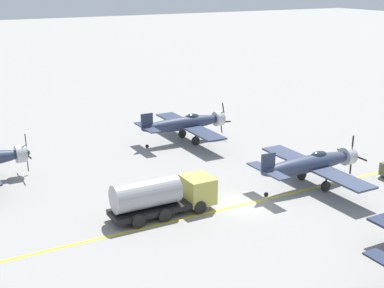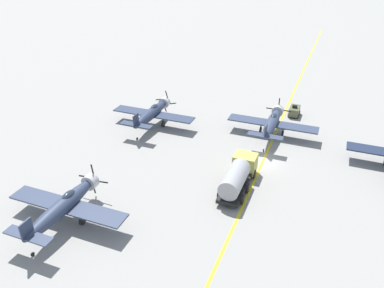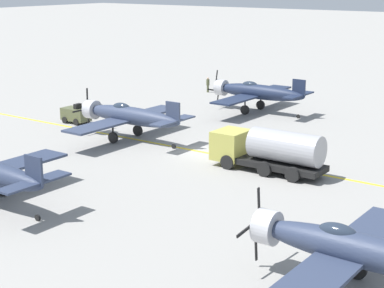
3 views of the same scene
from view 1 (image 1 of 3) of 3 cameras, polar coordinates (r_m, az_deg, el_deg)
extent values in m
plane|color=gray|center=(42.03, 5.79, -6.37)|extent=(400.00, 400.00, 0.00)
cube|color=yellow|center=(42.03, 5.79, -6.37)|extent=(0.30, 160.00, 0.01)
cylinder|color=#B7B7BC|center=(49.21, -17.79, -0.99)|extent=(1.57, 0.90, 1.58)
sphere|color=black|center=(49.29, -17.22, -0.91)|extent=(0.56, 0.56, 0.56)
cube|color=black|center=(48.95, -17.29, 0.03)|extent=(0.33, 0.06, 1.75)
cube|color=black|center=(50.08, -17.44, -0.53)|extent=(1.75, 0.06, 0.33)
cube|color=black|center=(49.65, -17.15, -1.83)|extent=(0.33, 0.06, 1.75)
cube|color=black|center=(48.51, -16.99, -1.30)|extent=(1.75, 0.06, 0.33)
ellipsoid|color=#2A344E|center=(56.48, -1.02, 2.19)|extent=(1.50, 9.50, 1.42)
cylinder|color=#B7B7BC|center=(58.61, 2.83, 2.74)|extent=(1.58, 0.90, 1.58)
ellipsoid|color=#232D3D|center=(56.86, -0.01, 2.88)|extent=(0.80, 1.70, 0.76)
cube|color=#2A344E|center=(56.91, -0.34, 1.96)|extent=(12.00, 2.10, 0.16)
cube|color=#2A344E|center=(54.72, -4.81, 1.79)|extent=(4.40, 1.10, 0.12)
cube|color=#2A344E|center=(54.55, -4.83, 2.45)|extent=(0.14, 1.30, 1.60)
sphere|color=black|center=(58.87, 3.25, 2.80)|extent=(0.56, 0.56, 0.56)
cube|color=black|center=(59.50, 2.82, 3.20)|extent=(1.72, 0.06, 0.62)
cube|color=black|center=(59.29, 3.11, 2.06)|extent=(0.62, 0.06, 1.72)
cube|color=black|center=(58.25, 3.68, 2.38)|extent=(1.72, 0.06, 0.62)
cube|color=black|center=(58.47, 3.39, 3.54)|extent=(0.62, 0.06, 1.72)
cylinder|color=black|center=(58.36, -1.04, 1.71)|extent=(0.14, 0.14, 1.26)
cylinder|color=black|center=(58.53, -1.04, 1.11)|extent=(0.22, 0.90, 0.90)
cylinder|color=black|center=(55.83, 0.39, 0.97)|extent=(0.14, 0.14, 1.26)
cylinder|color=black|center=(56.01, 0.39, 0.35)|extent=(0.22, 0.90, 0.90)
cylinder|color=black|center=(55.28, -4.82, -0.23)|extent=(0.12, 0.36, 0.36)
ellipsoid|color=#323C55|center=(45.32, 12.24, -2.10)|extent=(1.50, 9.50, 1.42)
cylinder|color=#B7B7BC|center=(48.25, 16.25, -1.21)|extent=(1.58, 0.90, 1.58)
ellipsoid|color=#232D3D|center=(45.87, 13.36, -1.20)|extent=(0.80, 1.70, 0.76)
cube|color=#323C55|center=(45.92, 12.93, -2.34)|extent=(12.00, 2.10, 0.16)
cube|color=#323C55|center=(42.82, 8.09, -2.83)|extent=(4.40, 1.10, 0.12)
cube|color=#323C55|center=(42.60, 8.12, -2.01)|extent=(0.14, 1.30, 1.60)
sphere|color=black|center=(48.59, 16.67, -1.12)|extent=(0.56, 0.56, 0.56)
cube|color=black|center=(49.17, 15.95, -0.85)|extent=(1.75, 0.06, 0.16)
cube|color=black|center=(48.86, 16.59, -2.10)|extent=(0.16, 0.06, 1.75)
cube|color=black|center=(48.02, 17.40, -1.40)|extent=(1.75, 0.06, 0.16)
cube|color=black|center=(48.34, 16.75, -0.13)|extent=(0.16, 0.06, 1.75)
cylinder|color=black|center=(47.18, 11.68, -2.53)|extent=(0.14, 0.14, 1.26)
cylinder|color=black|center=(47.40, 11.63, -3.25)|extent=(0.22, 0.90, 0.90)
cylinder|color=black|center=(45.10, 14.13, -3.65)|extent=(0.14, 0.14, 1.26)
cylinder|color=black|center=(45.33, 14.07, -4.40)|extent=(0.22, 0.90, 0.90)
cylinder|color=black|center=(43.52, 7.91, -5.34)|extent=(0.12, 0.36, 0.36)
cube|color=black|center=(39.88, -3.14, -6.68)|extent=(2.25, 8.00, 0.40)
cube|color=#B2AD4C|center=(40.82, 0.60, -4.85)|extent=(2.50, 2.08, 2.00)
cylinder|color=#9E9EA3|center=(38.86, -4.93, -5.30)|extent=(2.10, 4.96, 2.10)
cylinder|color=black|center=(41.93, -0.78, -5.60)|extent=(0.30, 1.00, 1.00)
cylinder|color=black|center=(40.02, 0.83, -6.76)|extent=(0.30, 1.00, 1.00)
cylinder|color=black|center=(40.77, -4.38, -6.34)|extent=(0.30, 1.00, 1.00)
cylinder|color=black|center=(38.80, -2.90, -7.59)|extent=(0.30, 1.00, 1.00)
cylinder|color=black|center=(40.04, -7.10, -6.89)|extent=(0.30, 1.00, 1.00)
cylinder|color=black|center=(38.04, -5.75, -8.21)|extent=(0.30, 1.00, 1.00)
cylinder|color=black|center=(50.31, 19.71, -2.90)|extent=(0.20, 0.60, 0.60)
camera|label=2|loc=(30.96, -67.12, 19.52)|focal=35.00mm
camera|label=3|loc=(70.01, -33.27, 11.35)|focal=60.00mm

